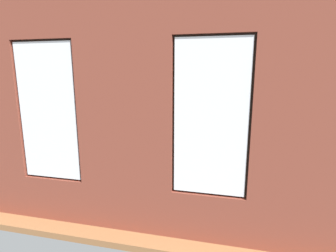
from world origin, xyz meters
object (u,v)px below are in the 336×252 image
Objects in this scene: tv_flatscreen at (54,128)px; potted_plant_near_tv at (45,138)px; couch_by_window at (114,186)px; potted_plant_foreground_right at (110,120)px; cup_ceramic at (177,149)px; media_console at (56,151)px; coffee_table at (173,151)px; remote_gray at (167,147)px; potted_plant_by_left_couch at (262,150)px; potted_plant_between_couches at (194,179)px; candle_jar at (155,148)px; couch_left at (290,171)px; table_plant_small at (173,143)px; remote_black at (190,148)px.

tv_flatscreen is 0.72× the size of potted_plant_near_tv.
couch_by_window is 1.76× the size of potted_plant_foreground_right.
media_console reaches higher than cup_ceramic.
remote_gray is (0.18, -0.11, 0.06)m from coffee_table.
remote_gray is 0.34× the size of potted_plant_by_left_couch.
potted_plant_between_couches is at bearing 156.01° from tv_flatscreen.
candle_jar is at bearing 0.00° from cup_ceramic.
couch_by_window is 1.85× the size of tv_flatscreen.
couch_left is at bearing 171.25° from candle_jar.
potted_plant_near_tv is (5.13, 0.75, 0.57)m from couch_left.
potted_plant_near_tv is at bearing 27.53° from table_plant_small.
remote_gray is (2.74, -0.70, 0.12)m from couch_left.
potted_plant_foreground_right is (2.83, -2.35, 0.24)m from coffee_table.
couch_left is 2.30m from potted_plant_between_couches.
potted_plant_foreground_right is at bearing -96.36° from media_console.
media_console is (3.13, 0.30, -0.32)m from table_plant_small.
tv_flatscreen reaches higher than couch_by_window.
candle_jar is 0.46m from table_plant_small.
potted_plant_foreground_right is at bearing -39.74° from coffee_table.
remote_black is 2.23m from potted_plant_between_couches.
potted_plant_near_tv reaches higher than potted_plant_foreground_right.
remote_gray is at bearing -135.81° from candle_jar.
potted_plant_between_couches is at bearing 129.55° from potted_plant_foreground_right.
potted_plant_foreground_right is (-0.30, -2.65, -0.27)m from tv_flatscreen.
cup_ceramic is at bearing 12.39° from remote_black.
couch_by_window reaches higher than cup_ceramic.
coffee_table is 15.33× the size of cup_ceramic.
couch_left is at bearing -140.63° from potted_plant_between_couches.
couch_by_window reaches higher than table_plant_small.
table_plant_small is 0.19× the size of potted_plant_between_couches.
table_plant_small is at bearing -174.58° from media_console.
candle_jar is 0.10× the size of tv_flatscreen.
remote_gray is (0.18, -0.11, -0.14)m from table_plant_small.
cup_ceramic is at bearing -70.08° from potted_plant_between_couches.
potted_plant_near_tv reaches higher than potted_plant_by_left_couch.
couch_by_window is 1.33× the size of potted_plant_between_couches.
coffee_table is 1.20× the size of media_console.
potted_plant_by_left_couch reaches higher than remote_black.
media_console is 2.39× the size of potted_plant_by_left_couch.
table_plant_small is at bearing 21.37° from potted_plant_by_left_couch.
potted_plant_near_tv reaches higher than remote_gray.
table_plant_small is 3.16m from media_console.
coffee_table is 0.46m from candle_jar.
couch_by_window is 2.15m from potted_plant_near_tv.
couch_left is 2.83m from remote_gray.
table_plant_small is (2.56, -0.59, 0.26)m from couch_left.
remote_gray is 1.00× the size of remote_black.
cup_ceramic is 0.54× the size of remote_black.
tv_flatscreen is at bearing 12.16° from potted_plant_by_left_couch.
potted_plant_by_left_couch is at bearing -167.81° from media_console.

